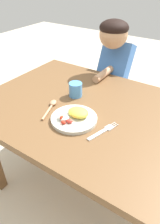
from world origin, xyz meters
The scene contains 7 objects.
ground_plane centered at (0.00, 0.00, 0.00)m, with size 8.00×8.00×0.00m, color beige.
dining_table centered at (0.00, 0.00, 0.62)m, with size 1.23×0.90×0.70m.
plate centered at (0.01, -0.14, 0.72)m, with size 0.23×0.23×0.06m.
fork centered at (0.18, -0.14, 0.71)m, with size 0.07×0.19×0.01m.
spoon centered at (-0.16, -0.12, 0.71)m, with size 0.08×0.18×0.02m.
drinking_cup centered at (-0.12, 0.06, 0.75)m, with size 0.08×0.08×0.08m, color #488CD3.
person centered at (-0.11, 0.56, 0.62)m, with size 0.22×0.41×1.07m.
Camera 1 is at (0.51, -0.83, 1.35)m, focal length 33.68 mm.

